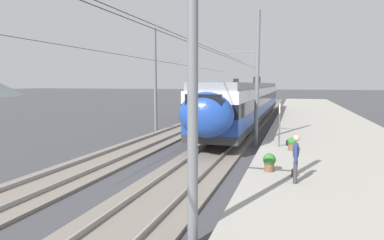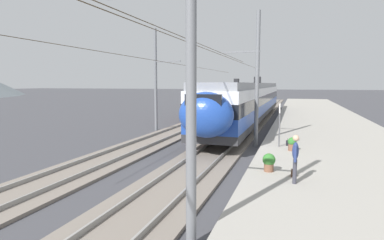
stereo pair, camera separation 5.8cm
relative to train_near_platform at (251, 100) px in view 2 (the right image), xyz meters
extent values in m
plane|color=#424247|center=(-14.25, -1.39, -2.23)|extent=(400.00, 400.00, 0.00)
cube|color=#A39E93|center=(-14.25, -6.59, -2.06)|extent=(120.00, 8.46, 0.35)
cube|color=slate|center=(-14.25, 0.00, -2.17)|extent=(120.00, 3.00, 0.12)
cube|color=gray|center=(-14.25, -0.72, -2.03)|extent=(120.00, 0.07, 0.16)
cube|color=gray|center=(-14.25, 0.72, -2.03)|extent=(120.00, 0.07, 0.16)
cube|color=slate|center=(-14.25, 4.61, -2.17)|extent=(120.00, 3.00, 0.12)
cube|color=gray|center=(-14.25, 3.90, -2.03)|extent=(120.00, 0.07, 0.16)
cube|color=gray|center=(-14.25, 5.33, -2.03)|extent=(120.00, 0.07, 0.16)
cube|color=#2D2D30|center=(0.59, 0.00, -1.31)|extent=(32.40, 2.98, 0.45)
cube|color=#1E429E|center=(0.59, 0.00, -0.66)|extent=(32.40, 2.98, 0.85)
cube|color=black|center=(0.59, 0.00, 0.14)|extent=(32.40, 3.02, 0.75)
cube|color=white|center=(0.59, 0.00, 0.84)|extent=(32.40, 2.98, 0.65)
cube|color=gray|center=(0.59, 0.00, 1.39)|extent=(32.10, 2.78, 0.45)
cube|color=black|center=(-9.45, 0.00, -1.74)|extent=(2.80, 2.39, 0.42)
cube|color=black|center=(10.64, 0.00, -1.74)|extent=(2.80, 2.39, 0.42)
ellipsoid|color=#1E429E|center=(-16.16, 0.00, 0.04)|extent=(1.80, 2.74, 2.25)
cube|color=black|center=(-16.66, 0.00, 0.47)|extent=(0.16, 1.79, 1.19)
cube|color=black|center=(5.45, 0.00, 1.97)|extent=(0.90, 0.70, 0.70)
cube|color=#2D2D30|center=(13.73, 4.61, -1.31)|extent=(29.26, 2.98, 0.45)
cube|color=maroon|center=(13.73, 4.61, -0.66)|extent=(29.26, 2.98, 0.85)
cube|color=black|center=(13.73, 4.61, 0.14)|extent=(29.26, 3.02, 0.75)
cube|color=silver|center=(13.73, 4.61, 0.84)|extent=(29.26, 2.98, 0.65)
cube|color=gray|center=(13.73, 4.61, 1.39)|extent=(28.96, 2.78, 0.45)
cube|color=black|center=(4.66, 4.61, -1.74)|extent=(2.80, 2.39, 0.42)
cube|color=black|center=(22.80, 4.61, -1.74)|extent=(2.80, 2.39, 0.42)
ellipsoid|color=maroon|center=(-1.45, 4.61, 0.04)|extent=(1.80, 2.74, 2.25)
cube|color=black|center=(-1.95, 4.61, 0.47)|extent=(0.16, 1.79, 1.19)
cube|color=black|center=(18.12, 4.61, 1.97)|extent=(0.90, 0.70, 0.70)
cylinder|color=slate|center=(-24.38, -1.93, 1.61)|extent=(0.24, 0.24, 7.69)
cylinder|color=#473823|center=(-24.38, 0.00, 3.30)|extent=(38.75, 0.02, 0.02)
cylinder|color=slate|center=(-11.82, -1.93, 1.77)|extent=(0.24, 0.24, 8.02)
cube|color=slate|center=(-11.82, -0.97, 3.43)|extent=(0.10, 2.23, 0.10)
cylinder|color=#473823|center=(-11.82, 0.00, 3.18)|extent=(38.75, 0.02, 0.02)
cylinder|color=slate|center=(-7.46, 6.59, 1.82)|extent=(0.24, 0.24, 8.11)
cube|color=slate|center=(-7.46, 5.60, 3.30)|extent=(0.10, 2.28, 0.10)
cylinder|color=#473823|center=(-7.46, 4.61, 3.05)|extent=(38.75, 0.02, 0.02)
cylinder|color=#59595B|center=(-13.19, -3.34, -0.70)|extent=(0.08, 0.08, 2.37)
cube|color=silver|center=(-13.19, -3.34, 0.23)|extent=(0.70, 0.06, 0.50)
cube|color=black|center=(-13.19, -3.38, 0.23)|extent=(0.52, 0.01, 0.10)
cylinder|color=#383842|center=(-19.80, -4.19, -1.47)|extent=(0.14, 0.14, 0.82)
cylinder|color=#383842|center=(-19.64, -4.19, -1.47)|extent=(0.14, 0.14, 0.82)
ellipsoid|color=navy|center=(-19.72, -4.19, -0.75)|extent=(0.36, 0.22, 0.62)
sphere|color=tan|center=(-19.72, -4.19, -0.30)|extent=(0.22, 0.22, 0.22)
cylinder|color=navy|center=(-19.94, -4.19, -0.80)|extent=(0.09, 0.09, 0.58)
cylinder|color=navy|center=(-19.50, -4.19, -0.80)|extent=(0.09, 0.09, 0.58)
cube|color=#472D1E|center=(-18.85, -4.15, -1.77)|extent=(0.32, 0.18, 0.23)
torus|color=#472D1E|center=(-18.85, -4.15, -1.61)|extent=(0.16, 0.02, 0.16)
cube|color=black|center=(-12.68, -3.79, -1.75)|extent=(0.32, 0.18, 0.27)
torus|color=black|center=(-12.68, -3.79, -1.57)|extent=(0.16, 0.02, 0.16)
cylinder|color=brown|center=(-14.08, -4.04, -1.71)|extent=(0.38, 0.38, 0.34)
sphere|color=#33752D|center=(-14.08, -4.04, -1.41)|extent=(0.44, 0.44, 0.44)
sphere|color=red|center=(-14.08, -4.04, -1.31)|extent=(0.24, 0.24, 0.24)
cylinder|color=brown|center=(-18.48, -3.22, -1.72)|extent=(0.37, 0.37, 0.32)
sphere|color=#33752D|center=(-18.48, -3.22, -1.42)|extent=(0.50, 0.50, 0.50)
sphere|color=gold|center=(-18.48, -3.22, -1.30)|extent=(0.27, 0.27, 0.27)
camera|label=1|loc=(-31.12, -4.07, 1.55)|focal=29.94mm
camera|label=2|loc=(-31.10, -4.13, 1.55)|focal=29.94mm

